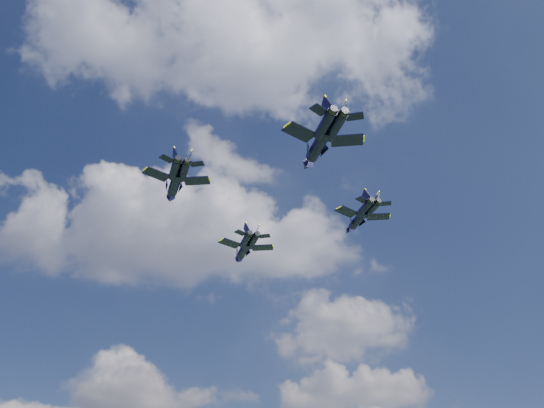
{
  "coord_description": "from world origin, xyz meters",
  "views": [
    {
      "loc": [
        0.21,
        -90.98,
        3.62
      ],
      "look_at": [
        1.79,
        2.49,
        59.92
      ],
      "focal_mm": 40.0,
      "sensor_mm": 36.0,
      "label": 1
    }
  ],
  "objects_px": {
    "jet_lead": "(243,250)",
    "jet_slot": "(318,146)",
    "jet_left": "(175,184)",
    "jet_right": "(358,220)"
  },
  "relations": [
    {
      "from": "jet_lead",
      "to": "jet_slot",
      "type": "xyz_separation_m",
      "value": [
        12.6,
        -34.61,
        1.22
      ]
    },
    {
      "from": "jet_left",
      "to": "jet_slot",
      "type": "height_order",
      "value": "jet_slot"
    },
    {
      "from": "jet_right",
      "to": "jet_slot",
      "type": "relative_size",
      "value": 0.83
    },
    {
      "from": "jet_lead",
      "to": "jet_right",
      "type": "relative_size",
      "value": 1.04
    },
    {
      "from": "jet_lead",
      "to": "jet_right",
      "type": "distance_m",
      "value": 25.14
    },
    {
      "from": "jet_left",
      "to": "jet_lead",
      "type": "bearing_deg",
      "value": 49.29
    },
    {
      "from": "jet_left",
      "to": "jet_right",
      "type": "height_order",
      "value": "jet_right"
    },
    {
      "from": "jet_left",
      "to": "jet_slot",
      "type": "bearing_deg",
      "value": -38.88
    },
    {
      "from": "jet_left",
      "to": "jet_right",
      "type": "xyz_separation_m",
      "value": [
        33.31,
        12.63,
        0.54
      ]
    },
    {
      "from": "jet_lead",
      "to": "jet_right",
      "type": "height_order",
      "value": "jet_right"
    }
  ]
}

